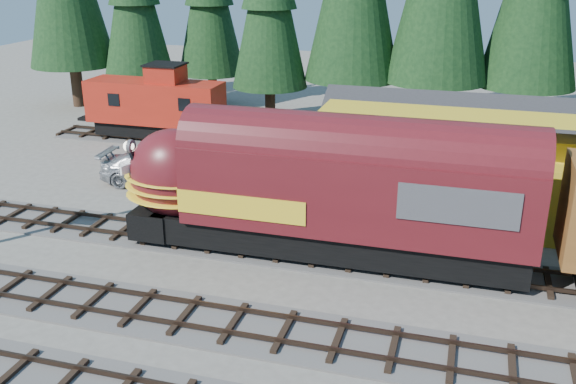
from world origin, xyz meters
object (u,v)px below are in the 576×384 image
(depot, at_px, (444,153))
(pickup_truck_a, at_px, (280,185))
(pickup_truck_b, at_px, (158,169))
(locomotive, at_px, (312,195))
(caboose, at_px, (156,105))

(depot, bearing_deg, pickup_truck_a, -173.36)
(pickup_truck_a, distance_m, pickup_truck_b, 7.07)
(depot, distance_m, pickup_truck_b, 15.05)
(locomotive, bearing_deg, depot, 53.46)
(pickup_truck_b, bearing_deg, depot, -92.42)
(locomotive, xyz_separation_m, pickup_truck_b, (-10.09, 6.06, -1.79))
(pickup_truck_a, xyz_separation_m, pickup_truck_b, (-7.06, 0.47, 0.06))
(depot, xyz_separation_m, pickup_truck_b, (-14.91, -0.44, -2.06))
(caboose, bearing_deg, pickup_truck_a, -37.10)
(caboose, bearing_deg, depot, -21.57)
(pickup_truck_a, bearing_deg, locomotive, -139.08)
(pickup_truck_b, bearing_deg, pickup_truck_a, -97.94)
(depot, height_order, pickup_truck_a, depot)
(locomotive, xyz_separation_m, caboose, (-14.16, 14.00, -0.33))
(depot, bearing_deg, pickup_truck_b, -178.30)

